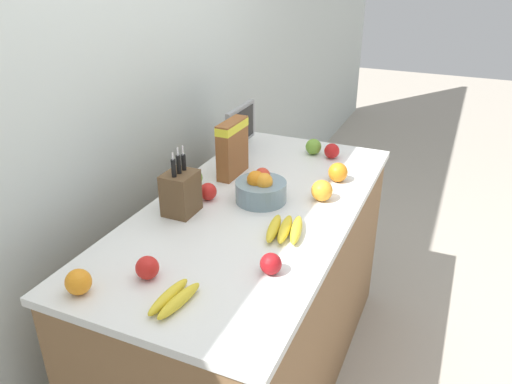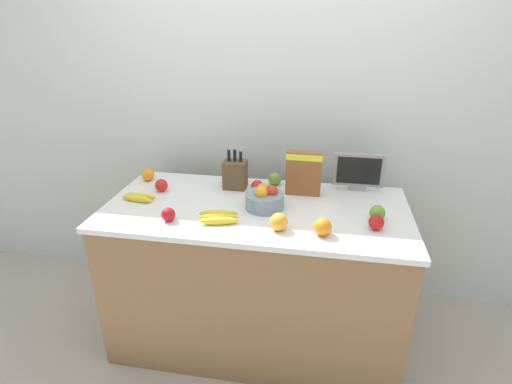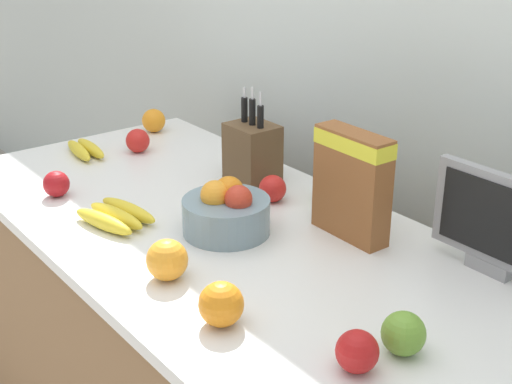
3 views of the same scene
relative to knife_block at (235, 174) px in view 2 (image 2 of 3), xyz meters
name	(u,v)px [view 2 (image 2 of 3)]	position (x,y,z in m)	size (l,w,h in m)	color
ground_plane	(256,334)	(0.17, -0.23, -0.99)	(14.00, 14.00, 0.00)	#B2A899
wall_back	(272,109)	(0.17, 0.38, 0.31)	(9.00, 0.06, 2.60)	silver
counter	(256,275)	(0.17, -0.23, -0.54)	(1.64, 0.79, 0.90)	olive
knife_block	(235,174)	(0.00, 0.00, 0.00)	(0.13, 0.11, 0.27)	brown
small_monitor	(359,171)	(0.72, 0.08, 0.03)	(0.29, 0.03, 0.23)	gray
cereal_box	(304,171)	(0.41, -0.02, 0.05)	(0.20, 0.07, 0.26)	brown
fruit_bowl	(265,199)	(0.22, -0.24, -0.03)	(0.21, 0.21, 0.13)	gray
banana_bunch_left	(218,217)	(0.01, -0.43, -0.07)	(0.23, 0.16, 0.04)	yellow
banana_bunch_right	(139,197)	(-0.49, -0.27, -0.07)	(0.19, 0.09, 0.04)	yellow
apple_rear	(161,185)	(-0.42, -0.13, -0.05)	(0.07, 0.07, 0.07)	red
apple_leftmost	(168,214)	(-0.24, -0.47, -0.05)	(0.07, 0.07, 0.07)	#A31419
apple_front	(257,186)	(0.14, -0.04, -0.05)	(0.07, 0.07, 0.07)	red
apple_by_knife_block	(377,213)	(0.80, -0.28, -0.05)	(0.08, 0.08, 0.08)	#6B9E33
apple_rightmost	(376,222)	(0.78, -0.38, -0.05)	(0.07, 0.07, 0.07)	red
apple_middle	(275,179)	(0.23, 0.08, -0.05)	(0.08, 0.08, 0.08)	#6B9E33
orange_front_center	(279,222)	(0.32, -0.47, -0.04)	(0.09, 0.09, 0.09)	orange
orange_front_left	(323,227)	(0.53, -0.48, -0.04)	(0.09, 0.09, 0.09)	orange
orange_mid_right	(148,174)	(-0.56, 0.01, -0.05)	(0.08, 0.08, 0.08)	orange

